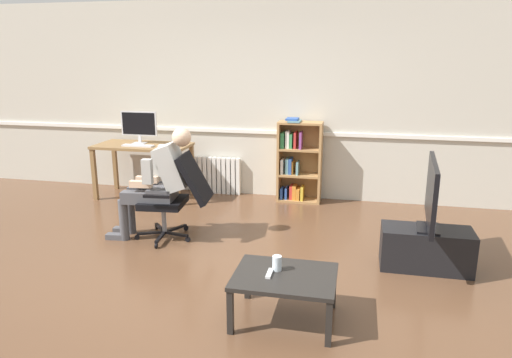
{
  "coord_description": "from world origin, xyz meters",
  "views": [
    {
      "loc": [
        1.17,
        -3.77,
        1.95
      ],
      "look_at": [
        0.15,
        0.85,
        0.7
      ],
      "focal_mm": 32.76,
      "sensor_mm": 36.0,
      "label": 1
    }
  ],
  "objects_px": {
    "keyboard": "(138,146)",
    "bookshelf": "(297,162)",
    "computer_desk": "(143,152)",
    "imac_monitor": "(139,125)",
    "radiator": "(217,175)",
    "person_seated": "(159,181)",
    "office_chair": "(177,193)",
    "coffee_table": "(285,280)",
    "spare_remote": "(270,273)",
    "tv_stand": "(426,249)",
    "computer_mouse": "(161,146)",
    "drinking_glass": "(277,263)",
    "tv_screen": "(432,194)"
  },
  "relations": [
    {
      "from": "keyboard",
      "to": "bookshelf",
      "type": "height_order",
      "value": "bookshelf"
    },
    {
      "from": "computer_desk",
      "to": "imac_monitor",
      "type": "height_order",
      "value": "imac_monitor"
    },
    {
      "from": "computer_desk",
      "to": "radiator",
      "type": "height_order",
      "value": "computer_desk"
    },
    {
      "from": "keyboard",
      "to": "person_seated",
      "type": "xyz_separation_m",
      "value": [
        0.86,
        -1.28,
        -0.11
      ]
    },
    {
      "from": "office_chair",
      "to": "coffee_table",
      "type": "xyz_separation_m",
      "value": [
        1.39,
        -1.38,
        -0.19
      ]
    },
    {
      "from": "office_chair",
      "to": "bookshelf",
      "type": "bearing_deg",
      "value": 141.58
    },
    {
      "from": "imac_monitor",
      "to": "spare_remote",
      "type": "bearing_deg",
      "value": -49.95
    },
    {
      "from": "tv_stand",
      "to": "spare_remote",
      "type": "xyz_separation_m",
      "value": [
        -1.27,
        -1.2,
        0.19
      ]
    },
    {
      "from": "keyboard",
      "to": "computer_mouse",
      "type": "height_order",
      "value": "computer_mouse"
    },
    {
      "from": "person_seated",
      "to": "tv_stand",
      "type": "height_order",
      "value": "person_seated"
    },
    {
      "from": "computer_desk",
      "to": "coffee_table",
      "type": "height_order",
      "value": "computer_desk"
    },
    {
      "from": "computer_mouse",
      "to": "bookshelf",
      "type": "xyz_separation_m",
      "value": [
        1.8,
        0.41,
        -0.23
      ]
    },
    {
      "from": "drinking_glass",
      "to": "spare_remote",
      "type": "xyz_separation_m",
      "value": [
        -0.04,
        -0.08,
        -0.05
      ]
    },
    {
      "from": "computer_mouse",
      "to": "coffee_table",
      "type": "relative_size",
      "value": 0.13
    },
    {
      "from": "radiator",
      "to": "office_chair",
      "type": "relative_size",
      "value": 0.73
    },
    {
      "from": "computer_mouse",
      "to": "bookshelf",
      "type": "distance_m",
      "value": 1.86
    },
    {
      "from": "tv_screen",
      "to": "spare_remote",
      "type": "relative_size",
      "value": 6.63
    },
    {
      "from": "keyboard",
      "to": "spare_remote",
      "type": "bearing_deg",
      "value": -48.62
    },
    {
      "from": "computer_mouse",
      "to": "tv_screen",
      "type": "xyz_separation_m",
      "value": [
        3.29,
        -1.48,
        -0.04
      ]
    },
    {
      "from": "coffee_table",
      "to": "spare_remote",
      "type": "distance_m",
      "value": 0.13
    },
    {
      "from": "imac_monitor",
      "to": "person_seated",
      "type": "xyz_separation_m",
      "value": [
        0.94,
        -1.5,
        -0.36
      ]
    },
    {
      "from": "keyboard",
      "to": "radiator",
      "type": "bearing_deg",
      "value": 29.03
    },
    {
      "from": "imac_monitor",
      "to": "drinking_glass",
      "type": "xyz_separation_m",
      "value": [
        2.46,
        -2.79,
        -0.59
      ]
    },
    {
      "from": "imac_monitor",
      "to": "tv_stand",
      "type": "relative_size",
      "value": 0.64
    },
    {
      "from": "person_seated",
      "to": "office_chair",
      "type": "bearing_deg",
      "value": 90.0
    },
    {
      "from": "imac_monitor",
      "to": "tv_screen",
      "type": "relative_size",
      "value": 0.53
    },
    {
      "from": "radiator",
      "to": "spare_remote",
      "type": "height_order",
      "value": "radiator"
    },
    {
      "from": "bookshelf",
      "to": "spare_remote",
      "type": "height_order",
      "value": "bookshelf"
    },
    {
      "from": "person_seated",
      "to": "tv_stand",
      "type": "xyz_separation_m",
      "value": [
        2.75,
        -0.18,
        -0.46
      ]
    },
    {
      "from": "office_chair",
      "to": "spare_remote",
      "type": "xyz_separation_m",
      "value": [
        1.28,
        -1.4,
        -0.14
      ]
    },
    {
      "from": "office_chair",
      "to": "keyboard",
      "type": "bearing_deg",
      "value": -145.85
    },
    {
      "from": "bookshelf",
      "to": "spare_remote",
      "type": "distance_m",
      "value": 3.1
    },
    {
      "from": "imac_monitor",
      "to": "tv_stand",
      "type": "height_order",
      "value": "imac_monitor"
    },
    {
      "from": "computer_mouse",
      "to": "tv_stand",
      "type": "height_order",
      "value": "computer_mouse"
    },
    {
      "from": "bookshelf",
      "to": "tv_screen",
      "type": "height_order",
      "value": "bookshelf"
    },
    {
      "from": "computer_mouse",
      "to": "person_seated",
      "type": "distance_m",
      "value": 1.41
    },
    {
      "from": "bookshelf",
      "to": "office_chair",
      "type": "bearing_deg",
      "value": -122.43
    },
    {
      "from": "keyboard",
      "to": "person_seated",
      "type": "bearing_deg",
      "value": -55.98
    },
    {
      "from": "tv_screen",
      "to": "drinking_glass",
      "type": "relative_size",
      "value": 8.67
    },
    {
      "from": "imac_monitor",
      "to": "person_seated",
      "type": "bearing_deg",
      "value": -57.91
    },
    {
      "from": "bookshelf",
      "to": "imac_monitor",
      "type": "bearing_deg",
      "value": -174.54
    },
    {
      "from": "computer_desk",
      "to": "radiator",
      "type": "distance_m",
      "value": 1.1
    },
    {
      "from": "computer_desk",
      "to": "tv_stand",
      "type": "xyz_separation_m",
      "value": [
        3.61,
        -1.6,
        -0.46
      ]
    },
    {
      "from": "tv_stand",
      "to": "spare_remote",
      "type": "distance_m",
      "value": 1.76
    },
    {
      "from": "coffee_table",
      "to": "drinking_glass",
      "type": "relative_size",
      "value": 6.63
    },
    {
      "from": "imac_monitor",
      "to": "keyboard",
      "type": "distance_m",
      "value": 0.34
    },
    {
      "from": "tv_stand",
      "to": "person_seated",
      "type": "bearing_deg",
      "value": 176.24
    },
    {
      "from": "drinking_glass",
      "to": "spare_remote",
      "type": "distance_m",
      "value": 0.11
    },
    {
      "from": "bookshelf",
      "to": "radiator",
      "type": "height_order",
      "value": "bookshelf"
    },
    {
      "from": "computer_mouse",
      "to": "tv_stand",
      "type": "xyz_separation_m",
      "value": [
        3.28,
        -1.48,
        -0.58
      ]
    }
  ]
}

